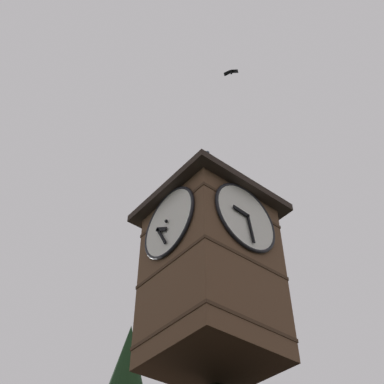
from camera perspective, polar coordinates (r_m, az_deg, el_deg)
clock_tower at (r=15.18m, az=2.06°, el=-7.32°), size 3.73×3.73×8.05m
flying_bird_high at (r=18.24m, az=4.35°, el=13.15°), size 0.39×0.48×0.12m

